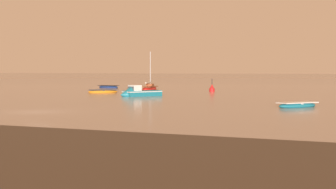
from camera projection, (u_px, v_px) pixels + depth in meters
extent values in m
plane|color=gray|center=(38.00, 112.00, 42.90)|extent=(800.00, 800.00, 0.00)
cube|color=#197084|center=(142.00, 94.00, 68.47)|extent=(4.58, 5.45, 1.01)
cone|color=#197084|center=(126.00, 95.00, 66.95)|extent=(2.57, 2.45, 2.02)
cube|color=silver|center=(142.00, 92.00, 68.42)|extent=(4.68, 5.57, 0.11)
cube|color=silver|center=(135.00, 88.00, 67.73)|extent=(2.01, 1.90, 0.78)
cube|color=#384751|center=(131.00, 88.00, 67.38)|extent=(1.43, 1.07, 0.62)
cube|color=black|center=(158.00, 93.00, 69.89)|extent=(0.51, 0.48, 0.72)
ellipsoid|color=#197084|center=(297.00, 106.00, 48.17)|extent=(4.03, 4.45, 0.71)
cube|color=silver|center=(297.00, 103.00, 48.15)|extent=(3.78, 4.15, 0.09)
cube|color=silver|center=(297.00, 104.00, 48.16)|extent=(1.25, 1.10, 0.07)
ellipsoid|color=orange|center=(103.00, 92.00, 77.97)|extent=(4.56, 4.12, 0.73)
cube|color=#33383F|center=(103.00, 90.00, 77.96)|extent=(4.25, 3.86, 0.10)
cube|color=#33383F|center=(103.00, 91.00, 77.96)|extent=(1.12, 1.28, 0.07)
ellipsoid|color=navy|center=(108.00, 87.00, 98.72)|extent=(4.82, 2.39, 0.73)
cube|color=black|center=(108.00, 86.00, 98.71)|extent=(4.45, 2.29, 0.10)
cube|color=black|center=(108.00, 86.00, 98.71)|extent=(0.54, 1.45, 0.07)
ellipsoid|color=red|center=(150.00, 89.00, 87.27)|extent=(3.01, 6.60, 1.10)
cube|color=brown|center=(150.00, 87.00, 87.25)|extent=(2.66, 5.63, 0.11)
cube|color=brown|center=(150.00, 85.00, 87.54)|extent=(1.33, 1.70, 0.39)
cylinder|color=#B7BABF|center=(150.00, 69.00, 87.65)|extent=(0.11, 0.11, 6.03)
cylinder|color=beige|center=(148.00, 83.00, 86.44)|extent=(0.80, 3.49, 0.22)
cylinder|color=red|center=(212.00, 90.00, 82.60)|extent=(0.90, 0.90, 0.70)
cone|color=red|center=(212.00, 86.00, 82.56)|extent=(0.72, 0.72, 0.70)
cylinder|color=black|center=(212.00, 81.00, 82.52)|extent=(0.10, 0.10, 0.90)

